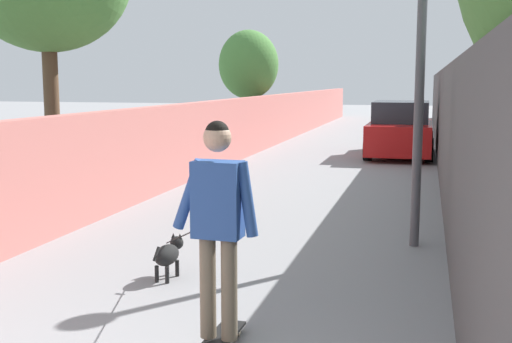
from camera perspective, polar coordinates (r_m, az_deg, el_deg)
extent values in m
plane|color=gray|center=(16.12, 6.76, 0.48)|extent=(80.00, 80.00, 0.00)
cube|color=#CC726B|center=(14.74, -4.77, 3.01)|extent=(48.00, 0.30, 1.64)
cube|color=#4C4C4C|center=(13.86, 16.77, 3.90)|extent=(48.00, 0.30, 2.38)
cylinder|color=#473523|center=(21.65, -0.65, 5.20)|extent=(0.20, 0.20, 2.04)
ellipsoid|color=#4C843D|center=(21.62, -0.66, 9.49)|extent=(1.99, 1.99, 2.28)
cylinder|color=brown|center=(11.08, -17.65, 4.55)|extent=(0.25, 0.25, 3.03)
cylinder|color=#4C4C51|center=(8.37, 14.28, 5.41)|extent=(0.12, 0.12, 3.54)
cube|color=black|center=(5.32, -3.31, -14.67)|extent=(0.81, 0.23, 0.02)
cylinder|color=beige|center=(5.60, -2.98, -13.93)|extent=(0.06, 0.03, 0.06)
cylinder|color=beige|center=(5.56, -1.58, -14.10)|extent=(0.06, 0.03, 0.06)
cylinder|color=#726651|center=(5.20, -4.30, -10.21)|extent=(0.13, 0.13, 0.83)
cylinder|color=#726651|center=(5.14, -2.40, -10.41)|extent=(0.13, 0.13, 0.83)
cube|color=#2D5199|center=(4.99, -3.42, -2.49)|extent=(0.23, 0.39, 0.60)
cylinder|color=#2D5199|center=(5.07, -5.97, -2.03)|extent=(0.10, 0.29, 0.58)
cylinder|color=#2D5199|center=(4.91, -0.79, -2.49)|extent=(0.10, 0.18, 0.59)
sphere|color=tan|center=(4.92, -3.47, 3.01)|extent=(0.22, 0.22, 0.22)
sphere|color=black|center=(4.92, -3.47, 3.46)|extent=(0.19, 0.19, 0.19)
ellipsoid|color=black|center=(7.01, -7.93, -7.37)|extent=(0.42, 0.23, 0.22)
sphere|color=black|center=(7.22, -7.06, -6.31)|extent=(0.15, 0.15, 0.15)
cone|color=black|center=(7.22, -7.36, -5.67)|extent=(0.05, 0.05, 0.06)
cone|color=black|center=(7.19, -6.78, -5.72)|extent=(0.05, 0.05, 0.06)
cylinder|color=black|center=(7.20, -7.90, -8.43)|extent=(0.04, 0.04, 0.18)
cylinder|color=black|center=(7.15, -7.02, -8.53)|extent=(0.04, 0.04, 0.18)
cylinder|color=black|center=(6.97, -8.81, -9.00)|extent=(0.04, 0.04, 0.18)
cylinder|color=black|center=(6.92, -7.91, -9.11)|extent=(0.04, 0.04, 0.18)
cylinder|color=black|center=(6.77, -8.86, -7.25)|extent=(0.14, 0.03, 0.13)
cylinder|color=black|center=(5.99, -6.05, -5.49)|extent=(1.57, 1.11, 0.66)
cube|color=#B71414|center=(18.54, 12.71, 3.08)|extent=(4.00, 1.70, 0.80)
cube|color=#262B33|center=(18.50, 12.78, 5.17)|extent=(2.08, 1.50, 0.60)
cylinder|color=black|center=(19.84, 10.55, 2.76)|extent=(0.64, 0.22, 0.64)
cylinder|color=black|center=(19.78, 15.12, 2.60)|extent=(0.64, 0.22, 0.64)
cylinder|color=black|center=(17.38, 9.92, 2.03)|extent=(0.64, 0.22, 0.64)
cylinder|color=black|center=(17.32, 15.13, 1.85)|extent=(0.64, 0.22, 0.64)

